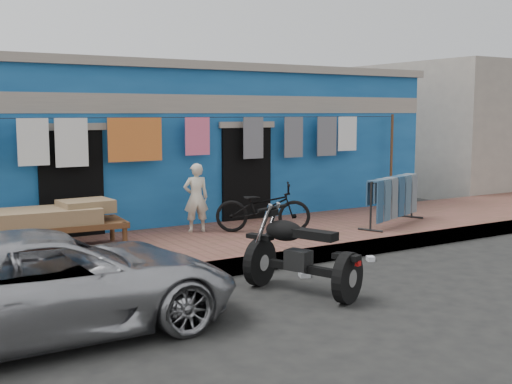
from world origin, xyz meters
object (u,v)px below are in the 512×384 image
car (51,282)px  motorcycle (302,252)px  seated_person (196,198)px  charpoy (58,227)px  bicycle (263,202)px  jeans_rack (393,200)px

car → motorcycle: (3.21, -0.13, -0.03)m
car → motorcycle: car is taller
car → seated_person: seated_person is taller
charpoy → bicycle: bearing=-6.0°
motorcycle → charpoy: motorcycle is taller
bicycle → jeans_rack: bicycle is taller
seated_person → jeans_rack: bearing=173.9°
motorcycle → jeans_rack: jeans_rack is taller
car → seated_person: size_ratio=3.37×
car → motorcycle: size_ratio=2.26×
car → jeans_rack: 7.32m
bicycle → jeans_rack: 2.64m
seated_person → bicycle: 1.21m
car → jeans_rack: bearing=-73.7°
bicycle → seated_person: bearing=88.5°
bicycle → charpoy: bearing=115.5°
bicycle → jeans_rack: bearing=-71.8°
motorcycle → charpoy: bearing=104.7°
seated_person → bicycle: size_ratio=0.74×
motorcycle → bicycle: bearing=46.3°
charpoy → motorcycle: bearing=-54.4°
motorcycle → jeans_rack: bearing=10.2°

